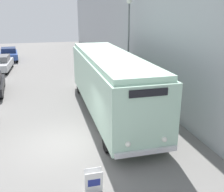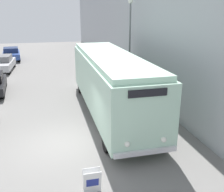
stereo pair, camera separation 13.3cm
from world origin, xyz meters
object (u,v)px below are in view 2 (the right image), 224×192
(parked_car_distant, at_px, (11,54))
(parked_car_far, at_px, (3,63))
(streetlamp, at_px, (130,33))
(sign_board, at_px, (92,182))
(vintage_bus, at_px, (110,81))

(parked_car_distant, bearing_deg, parked_car_far, -96.84)
(streetlamp, relative_size, parked_car_distant, 1.41)
(sign_board, xyz_separation_m, parked_car_distant, (-5.22, 26.05, 0.36))
(vintage_bus, height_order, sign_board, vintage_bus)
(vintage_bus, xyz_separation_m, parked_car_far, (-7.60, 13.45, -1.18))
(sign_board, height_order, parked_car_far, parked_car_far)
(sign_board, bearing_deg, streetlamp, 66.58)
(vintage_bus, bearing_deg, streetlamp, 58.87)
(vintage_bus, relative_size, sign_board, 13.45)
(sign_board, relative_size, streetlamp, 0.13)
(vintage_bus, distance_m, streetlamp, 5.17)
(parked_car_far, distance_m, parked_car_distant, 5.82)
(parked_car_far, xyz_separation_m, parked_car_distant, (0.12, 5.82, 0.01))
(streetlamp, height_order, parked_car_far, streetlamp)
(vintage_bus, height_order, parked_car_far, vintage_bus)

